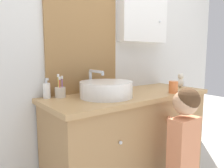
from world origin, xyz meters
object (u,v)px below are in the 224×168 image
Objects in this scene: toothbrush_holder at (60,92)px; soap_dispenser at (47,90)px; child_figure at (183,145)px; sink_basin at (106,89)px; drinking_cup at (173,87)px; teddy_bear at (181,81)px.

toothbrush_holder is 1.17× the size of soap_dispenser.
soap_dispenser is 0.15× the size of child_figure.
child_figure is (0.34, -0.44, -0.37)m from sink_basin.
child_figure is (0.70, -0.66, -0.36)m from soap_dispenser.
drinking_cup is (0.89, -0.42, -0.01)m from soap_dispenser.
child_figure is (0.61, -0.63, -0.35)m from toothbrush_holder.
soap_dispenser reaches higher than teddy_bear.
teddy_bear is (1.13, -0.23, 0.02)m from toothbrush_holder.
toothbrush_holder is at bearing 168.69° from teddy_bear.
child_figure is at bearing -141.76° from teddy_bear.
toothbrush_holder reaches higher than drinking_cup.
soap_dispenser reaches higher than child_figure.
drinking_cup is (0.53, -0.20, -0.01)m from sink_basin.
soap_dispenser is 1.12× the size of teddy_bear.
toothbrush_holder is 0.89m from drinking_cup.
toothbrush_holder is 0.17× the size of child_figure.
drinking_cup is at bearing -20.25° from sink_basin.
toothbrush_holder is at bearing 154.32° from drinking_cup.
soap_dispenser is (-0.09, 0.03, 0.02)m from toothbrush_holder.
sink_basin is 0.42m from soap_dispenser.
toothbrush_holder is 1.15m from teddy_bear.
toothbrush_holder is at bearing 145.11° from sink_basin.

